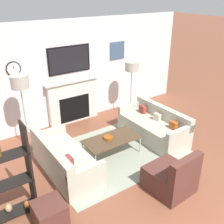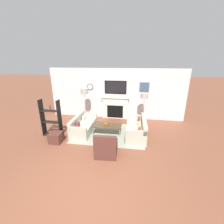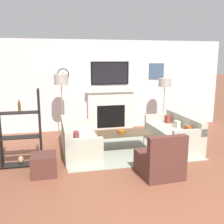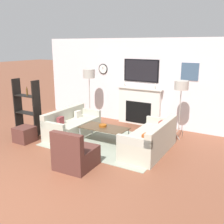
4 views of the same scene
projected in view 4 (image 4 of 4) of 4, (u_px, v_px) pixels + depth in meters
ground_plane at (12, 200)px, 4.35m from camera, size 60.00×60.00×0.00m
fireplace_wall at (141, 86)px, 8.27m from camera, size 7.32×0.28×2.70m
area_rug at (108, 142)px, 6.90m from camera, size 3.01×2.20×0.01m
couch_left at (72, 126)px, 7.42m from camera, size 0.78×1.75×0.73m
couch_right at (150, 141)px, 6.24m from camera, size 0.83×1.80×0.76m
armchair at (75, 155)px, 5.44m from camera, size 0.76×0.81×0.84m
coffee_table at (104, 128)px, 6.80m from camera, size 1.24×0.63×0.42m
decorative_bowl at (103, 125)px, 6.86m from camera, size 0.21×0.21×0.06m
floor_lamp_left at (89, 75)px, 8.31m from camera, size 0.37×0.37×1.75m
floor_lamp_right at (181, 86)px, 6.88m from camera, size 0.37×0.37×1.59m
shelf_unit at (28, 110)px, 7.48m from camera, size 0.82×0.28×1.57m
ottoman at (25, 134)px, 6.93m from camera, size 0.47×0.47×0.40m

